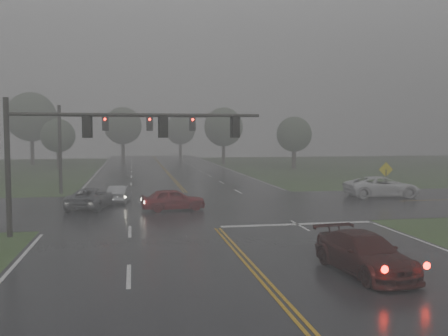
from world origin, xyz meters
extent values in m
plane|color=#2F4A1F|center=(0.00, 0.00, 0.00)|extent=(180.00, 180.00, 0.00)
cube|color=black|center=(0.00, 20.00, 0.00)|extent=(18.00, 160.00, 0.02)
cube|color=black|center=(0.00, 22.00, 0.00)|extent=(120.00, 14.00, 0.02)
cube|color=silver|center=(4.50, 14.40, 0.00)|extent=(8.50, 0.50, 0.01)
imported|color=black|center=(3.76, 4.87, 0.00)|extent=(2.49, 5.06, 1.41)
imported|color=maroon|center=(-1.76, 20.69, 0.00)|extent=(4.28, 2.06, 1.41)
imported|color=#B1B4BA|center=(-5.29, 25.04, 0.00)|extent=(1.74, 3.83, 1.22)
imported|color=#54565C|center=(-7.02, 22.59, 0.00)|extent=(3.45, 5.31, 1.36)
imported|color=white|center=(14.81, 24.41, 0.00)|extent=(5.91, 2.94, 1.61)
cylinder|color=black|center=(-10.20, 13.86, 3.35)|extent=(0.26, 0.26, 6.70)
cylinder|color=black|center=(-10.20, 13.86, 5.95)|extent=(0.17, 0.17, 0.74)
cylinder|color=black|center=(-4.02, 13.86, 5.90)|extent=(12.36, 0.17, 0.17)
cube|color=black|center=(-6.49, 13.86, 5.35)|extent=(0.32, 0.26, 0.98)
cube|color=black|center=(-6.49, 14.01, 5.35)|extent=(0.51, 0.03, 1.16)
cube|color=black|center=(-2.78, 13.86, 5.35)|extent=(0.32, 0.26, 0.98)
cube|color=black|center=(-2.78, 14.01, 5.35)|extent=(0.51, 0.03, 1.16)
cube|color=black|center=(0.93, 13.86, 5.35)|extent=(0.32, 0.26, 0.98)
cube|color=black|center=(0.93, 14.01, 5.35)|extent=(0.51, 0.03, 1.16)
cylinder|color=black|center=(-10.20, 31.45, 3.65)|extent=(0.28, 0.28, 7.30)
cylinder|color=black|center=(-10.20, 31.45, 6.49)|extent=(0.18, 0.18, 0.81)
cylinder|color=black|center=(-4.08, 31.45, 6.43)|extent=(12.23, 0.18, 0.18)
cube|color=black|center=(-6.53, 31.45, 5.83)|extent=(0.34, 0.28, 1.06)
cube|color=black|center=(-6.53, 31.61, 5.83)|extent=(0.56, 0.03, 1.27)
cylinder|color=#FF0C05|center=(-6.53, 31.29, 6.16)|extent=(0.22, 0.06, 0.22)
cube|color=black|center=(-2.86, 31.45, 5.83)|extent=(0.34, 0.28, 1.06)
cube|color=black|center=(-2.86, 31.61, 5.83)|extent=(0.56, 0.03, 1.27)
cylinder|color=#FF0C05|center=(-2.86, 31.29, 6.16)|extent=(0.22, 0.06, 0.22)
cube|color=black|center=(0.81, 31.45, 5.83)|extent=(0.34, 0.28, 1.06)
cube|color=black|center=(0.81, 31.61, 5.83)|extent=(0.56, 0.03, 1.27)
cylinder|color=#FF0C05|center=(0.81, 31.29, 6.16)|extent=(0.22, 0.06, 0.22)
cylinder|color=black|center=(14.96, 24.13, 1.09)|extent=(0.07, 0.07, 2.19)
cube|color=yellow|center=(14.96, 24.17, 2.19)|extent=(1.15, 0.11, 1.15)
cylinder|color=#312820|center=(-14.68, 62.37, 1.35)|extent=(0.50, 0.50, 2.70)
sphere|color=#344A31|center=(-14.68, 62.37, 4.65)|extent=(4.80, 4.80, 4.80)
cylinder|color=#312820|center=(9.94, 66.73, 1.74)|extent=(0.52, 0.52, 3.48)
sphere|color=#344A31|center=(9.94, 66.73, 5.99)|extent=(6.19, 6.19, 6.19)
cylinder|color=#312820|center=(-5.94, 77.19, 1.83)|extent=(0.62, 0.62, 3.65)
sphere|color=#344A31|center=(-5.94, 77.19, 6.29)|extent=(6.50, 6.50, 6.50)
cylinder|color=#312820|center=(18.27, 56.49, 1.41)|extent=(0.61, 0.61, 2.82)
sphere|color=#344A31|center=(18.27, 56.49, 4.85)|extent=(5.01, 5.01, 5.01)
cylinder|color=#312820|center=(-20.04, 72.14, 2.20)|extent=(0.61, 0.61, 4.40)
sphere|color=#344A31|center=(-20.04, 72.14, 7.57)|extent=(7.82, 7.82, 7.82)
cylinder|color=#312820|center=(4.94, 86.57, 1.65)|extent=(0.57, 0.57, 3.30)
sphere|color=#344A31|center=(4.94, 86.57, 5.68)|extent=(5.87, 5.87, 5.87)
camera|label=1|loc=(-4.31, -11.38, 4.99)|focal=40.00mm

